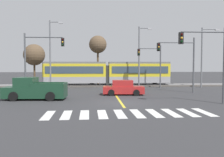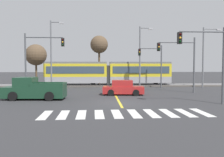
% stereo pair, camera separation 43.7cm
% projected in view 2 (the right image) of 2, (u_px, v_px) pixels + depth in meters
% --- Properties ---
extents(ground_plane, '(200.00, 200.00, 0.00)m').
position_uv_depth(ground_plane, '(120.00, 103.00, 19.08)').
color(ground_plane, '#333335').
extents(track_bed, '(120.00, 4.00, 0.18)m').
position_uv_depth(track_bed, '(110.00, 85.00, 35.50)').
color(track_bed, '#56514C').
rests_on(track_bed, ground).
extents(rail_near, '(120.00, 0.08, 0.10)m').
position_uv_depth(rail_near, '(111.00, 85.00, 34.78)').
color(rail_near, '#939399').
rests_on(rail_near, track_bed).
extents(rail_far, '(120.00, 0.08, 0.10)m').
position_uv_depth(rail_far, '(110.00, 84.00, 36.21)').
color(rail_far, '#939399').
rests_on(rail_far, track_bed).
extents(light_rail_tram, '(18.50, 2.64, 3.43)m').
position_uv_depth(light_rail_tram, '(108.00, 72.00, 35.38)').
color(light_rail_tram, '#9E9EA3').
rests_on(light_rail_tram, track_bed).
extents(crosswalk_stripe_0, '(0.64, 2.81, 0.01)m').
position_uv_depth(crosswalk_stripe_0, '(45.00, 115.00, 14.44)').
color(crosswalk_stripe_0, silver).
rests_on(crosswalk_stripe_0, ground).
extents(crosswalk_stripe_1, '(0.64, 2.81, 0.01)m').
position_uv_depth(crosswalk_stripe_1, '(63.00, 115.00, 14.53)').
color(crosswalk_stripe_1, silver).
rests_on(crosswalk_stripe_1, ground).
extents(crosswalk_stripe_2, '(0.64, 2.81, 0.01)m').
position_uv_depth(crosswalk_stripe_2, '(81.00, 114.00, 14.62)').
color(crosswalk_stripe_2, silver).
rests_on(crosswalk_stripe_2, ground).
extents(crosswalk_stripe_3, '(0.64, 2.81, 0.01)m').
position_uv_depth(crosswalk_stripe_3, '(99.00, 114.00, 14.71)').
color(crosswalk_stripe_3, silver).
rests_on(crosswalk_stripe_3, ground).
extents(crosswalk_stripe_4, '(0.64, 2.81, 0.01)m').
position_uv_depth(crosswalk_stripe_4, '(117.00, 114.00, 14.80)').
color(crosswalk_stripe_4, silver).
rests_on(crosswalk_stripe_4, ground).
extents(crosswalk_stripe_5, '(0.64, 2.81, 0.01)m').
position_uv_depth(crosswalk_stripe_5, '(134.00, 113.00, 14.89)').
color(crosswalk_stripe_5, silver).
rests_on(crosswalk_stripe_5, ground).
extents(crosswalk_stripe_6, '(0.64, 2.81, 0.01)m').
position_uv_depth(crosswalk_stripe_6, '(151.00, 113.00, 14.97)').
color(crosswalk_stripe_6, silver).
rests_on(crosswalk_stripe_6, ground).
extents(crosswalk_stripe_7, '(0.64, 2.81, 0.01)m').
position_uv_depth(crosswalk_stripe_7, '(168.00, 113.00, 15.06)').
color(crosswalk_stripe_7, silver).
rests_on(crosswalk_stripe_7, ground).
extents(crosswalk_stripe_8, '(0.64, 2.81, 0.01)m').
position_uv_depth(crosswalk_stripe_8, '(185.00, 113.00, 15.15)').
color(crosswalk_stripe_8, silver).
rests_on(crosswalk_stripe_8, ground).
extents(crosswalk_stripe_9, '(0.64, 2.81, 0.01)m').
position_uv_depth(crosswalk_stripe_9, '(202.00, 112.00, 15.24)').
color(crosswalk_stripe_9, silver).
rests_on(crosswalk_stripe_9, ground).
extents(lane_centre_line, '(0.20, 16.73, 0.01)m').
position_uv_depth(lane_centre_line, '(115.00, 94.00, 25.17)').
color(lane_centre_line, gold).
rests_on(lane_centre_line, ground).
extents(sedan_crossing, '(4.32, 2.15, 1.52)m').
position_uv_depth(sedan_crossing, '(123.00, 88.00, 24.55)').
color(sedan_crossing, '#B22323').
rests_on(sedan_crossing, ground).
extents(pickup_truck, '(5.50, 2.46, 1.98)m').
position_uv_depth(pickup_truck, '(33.00, 90.00, 21.22)').
color(pickup_truck, '#193D28').
rests_on(pickup_truck, ground).
extents(traffic_light_mid_left, '(4.25, 0.38, 6.48)m').
position_uv_depth(traffic_light_mid_left, '(38.00, 54.00, 25.50)').
color(traffic_light_mid_left, '#515459').
rests_on(traffic_light_mid_left, ground).
extents(traffic_light_far_right, '(3.25, 0.38, 5.80)m').
position_uv_depth(traffic_light_far_right, '(153.00, 60.00, 32.05)').
color(traffic_light_far_right, '#515459').
rests_on(traffic_light_far_right, ground).
extents(traffic_light_near_right, '(3.75, 0.38, 5.98)m').
position_uv_depth(traffic_light_near_right, '(208.00, 53.00, 18.31)').
color(traffic_light_near_right, '#515459').
rests_on(traffic_light_near_right, ground).
extents(traffic_light_mid_right, '(4.25, 0.38, 6.13)m').
position_uv_depth(traffic_light_mid_right, '(182.00, 57.00, 26.07)').
color(traffic_light_mid_right, '#515459').
rests_on(traffic_light_mid_right, ground).
extents(street_lamp_west, '(1.78, 0.28, 8.98)m').
position_uv_depth(street_lamp_west, '(52.00, 51.00, 31.40)').
color(street_lamp_west, slate).
rests_on(street_lamp_west, ground).
extents(street_lamp_centre, '(1.83, 0.28, 8.35)m').
position_uv_depth(street_lamp_centre, '(141.00, 53.00, 32.30)').
color(street_lamp_centre, slate).
rests_on(street_lamp_centre, ground).
extents(street_lamp_east, '(2.52, 0.28, 8.29)m').
position_uv_depth(street_lamp_east, '(205.00, 53.00, 32.69)').
color(street_lamp_east, slate).
rests_on(street_lamp_east, ground).
extents(bare_tree_far_west, '(3.57, 3.57, 6.66)m').
position_uv_depth(bare_tree_far_west, '(36.00, 55.00, 39.97)').
color(bare_tree_far_west, brown).
rests_on(bare_tree_far_west, ground).
extents(bare_tree_west, '(2.88, 2.88, 7.97)m').
position_uv_depth(bare_tree_west, '(99.00, 45.00, 38.76)').
color(bare_tree_west, brown).
rests_on(bare_tree_west, ground).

